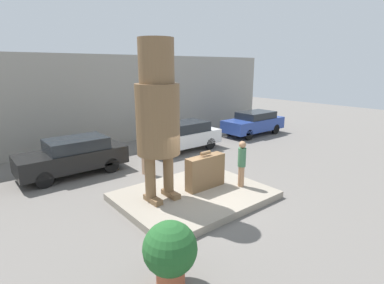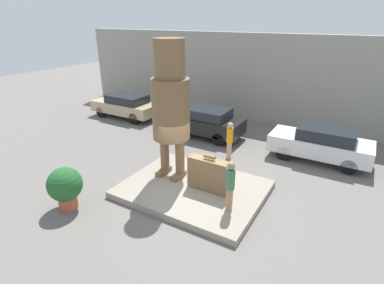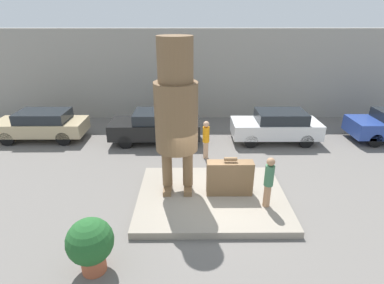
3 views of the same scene
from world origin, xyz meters
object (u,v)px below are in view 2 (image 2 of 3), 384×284
Objects in this scene: parked_car_black at (203,121)px; worker_hivis at (230,139)px; planter_pot at (65,186)px; statue_figure at (171,100)px; tourist at (230,184)px; giant_suitcase at (209,175)px; parked_car_white at (321,143)px; parked_car_tan at (125,105)px.

parked_car_black is 3.06m from worker_hivis.
worker_hivis reaches higher than planter_pot.
planter_pot is (-2.01, -3.45, -2.43)m from statue_figure.
worker_hivis is (-1.78, 4.03, -0.24)m from tourist.
parked_car_black is (-1.25, 4.88, -2.44)m from statue_figure.
worker_hivis is (2.40, -1.90, 0.11)m from parked_car_black.
giant_suitcase is 0.36× the size of parked_car_white.
parked_car_white is at bearing 50.78° from planter_pot.
worker_hivis reaches higher than giant_suitcase.
statue_figure is 9.19m from parked_car_tan.
planter_pot is (-6.81, -8.34, 0.02)m from parked_car_white.
parked_car_black is at bearing 104.36° from statue_figure.
statue_figure reaches higher than parked_car_tan.
tourist is 6.23m from parked_car_white.
tourist is at bearing -66.18° from worker_hivis.
statue_figure is 5.60m from parked_car_black.
statue_figure is 1.17× the size of parked_car_black.
giant_suitcase reaches higher than parked_car_tan.
parked_car_tan is 10.07m from planter_pot.
statue_figure is at bearing 170.58° from giant_suitcase.
giant_suitcase is 3.35m from worker_hivis.
giant_suitcase is at bearing 59.94° from parked_car_white.
parked_car_tan is (-7.15, 5.21, -2.47)m from statue_figure.
worker_hivis is at bearing 63.87° from planter_pot.
giant_suitcase is 5.99m from parked_car_white.
statue_figure is 2.99× the size of tourist.
parked_car_white is at bearing 178.45° from parked_car_tan.
parked_car_tan is at bearing -1.55° from parked_car_white.
parked_car_tan is at bearing -3.18° from parked_car_black.
worker_hivis is (1.15, 2.98, -2.33)m from statue_figure.
parked_car_black is 1.03× the size of parked_car_white.
parked_car_tan is 5.91m from parked_car_black.
planter_pot is (-3.81, -3.16, 0.01)m from giant_suitcase.
worker_hivis is at bearing 68.98° from statue_figure.
statue_figure is 1.16× the size of parked_car_tan.
giant_suitcase is at bearing -9.42° from statue_figure.
giant_suitcase is at bearing 146.53° from tourist.
tourist reaches higher than parked_car_tan.
tourist is at bearing 26.01° from planter_pot.
worker_hivis reaches higher than parked_car_black.
statue_figure is at bearing 59.79° from planter_pot.
giant_suitcase is 0.90× the size of worker_hivis.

